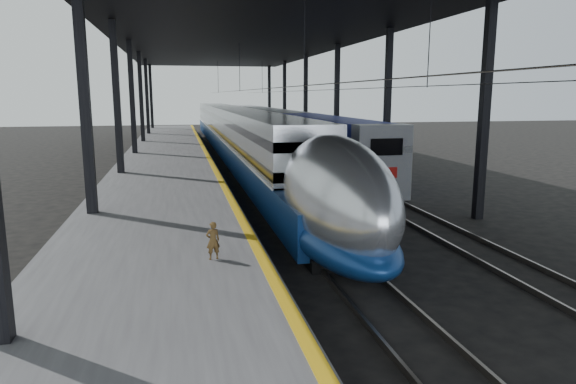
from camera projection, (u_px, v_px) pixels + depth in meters
name	position (u px, v px, depth m)	size (l,w,h in m)	color
ground	(278.00, 274.00, 14.99)	(160.00, 160.00, 0.00)	black
platform	(166.00, 168.00, 33.39)	(6.00, 80.00, 1.00)	#4C4C4F
yellow_strip	(209.00, 159.00, 33.87)	(0.30, 80.00, 0.01)	gold
rails	(286.00, 170.00, 35.12)	(6.52, 80.00, 0.16)	slate
canopy	(247.00, 32.00, 32.91)	(18.00, 75.00, 9.47)	black
tgv_train	(236.00, 135.00, 42.40)	(2.85, 65.20, 4.09)	silver
second_train	(277.00, 129.00, 50.76)	(2.73, 56.05, 3.76)	navy
child	(213.00, 241.00, 13.08)	(0.36, 0.24, 0.99)	#533B1B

